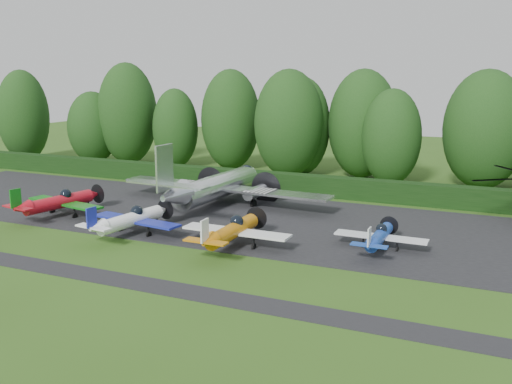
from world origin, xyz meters
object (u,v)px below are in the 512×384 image
at_px(transport_plane, 216,186).
at_px(light_plane_red, 59,202).
at_px(light_plane_orange, 233,231).
at_px(light_plane_blue, 380,236).
at_px(light_plane_white, 131,219).

height_order(transport_plane, light_plane_red, transport_plane).
bearing_deg(light_plane_orange, light_plane_red, 172.68).
relative_size(light_plane_red, light_plane_blue, 1.27).
distance_m(light_plane_red, light_plane_white, 9.13).
height_order(light_plane_red, light_plane_orange, light_plane_red).
bearing_deg(light_plane_blue, light_plane_red, -177.09).
bearing_deg(light_plane_orange, light_plane_blue, 20.20).
bearing_deg(transport_plane, light_plane_orange, -60.52).
bearing_deg(light_plane_orange, transport_plane, 122.30).
distance_m(light_plane_orange, light_plane_blue, 10.01).
xyz_separation_m(light_plane_red, light_plane_white, (8.86, -2.19, -0.06)).
xyz_separation_m(transport_plane, light_plane_blue, (16.21, -7.03, -0.86)).
distance_m(transport_plane, light_plane_red, 13.42).
relative_size(light_plane_white, light_plane_blue, 1.21).
xyz_separation_m(light_plane_red, light_plane_orange, (17.17, -2.01, -0.03)).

